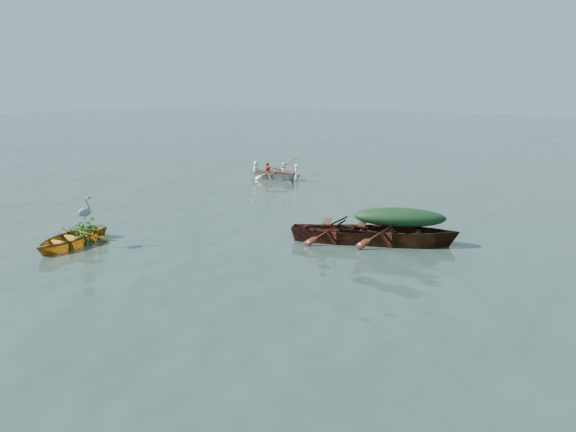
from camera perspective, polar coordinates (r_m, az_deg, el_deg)
name	(u,v)px	position (r m, az deg, el deg)	size (l,w,h in m)	color
ground	(196,257)	(14.83, -9.30, -4.11)	(140.00, 140.00, 0.00)	#31443C
yellow_dinghy	(71,246)	(16.72, -21.20, -2.84)	(1.30, 3.00, 0.80)	gold
green_tarp_boat	(398,245)	(16.00, 11.13, -2.88)	(1.43, 4.60, 1.09)	#42250F
open_wooden_boat	(344,242)	(16.03, 5.72, -2.66)	(1.30, 4.17, 0.96)	#5E2217
rowed_boat	(276,179)	(26.19, -1.23, 3.75)	(1.05, 3.49, 0.79)	white
green_tarp_cover	(400,217)	(15.80, 11.26, -0.08)	(0.79, 2.53, 0.52)	#143119
thwart_benches	(344,225)	(15.89, 5.76, -0.93)	(0.78, 2.08, 0.04)	#442310
heron	(85,217)	(16.18, -19.93, -0.12)	(0.28, 0.40, 0.92)	#909498
dinghy_weeds	(83,217)	(16.92, -20.07, -0.11)	(0.70, 0.90, 0.60)	#305F19
rowers	(276,163)	(26.07, -1.24, 5.42)	(0.94, 2.44, 0.76)	white
oars	(276,170)	(26.12, -1.23, 4.66)	(2.60, 0.60, 0.06)	olive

